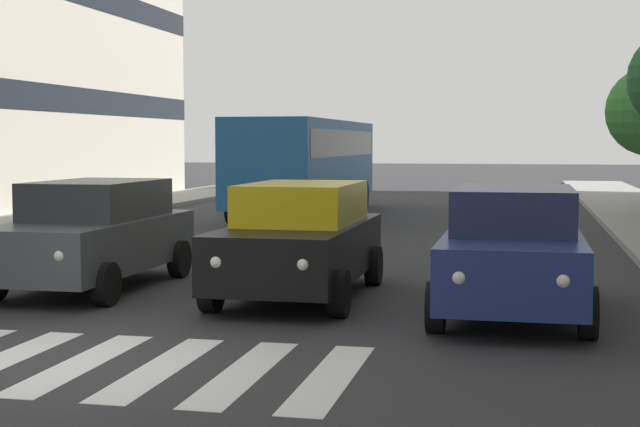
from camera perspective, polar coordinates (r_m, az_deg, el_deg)
ground_plane at (r=10.49m, az=-16.65°, el=-8.69°), size 180.00×180.00×0.00m
crosswalk_markings at (r=10.49m, az=-16.65°, el=-8.67°), size 6.75×2.80×0.01m
car_0 at (r=12.89m, az=11.77°, el=-2.17°), size 2.02×4.44×1.72m
car_1 at (r=13.99m, az=-1.22°, el=-1.57°), size 2.02×4.44×1.72m
car_2 at (r=15.28m, az=-13.71°, el=-1.18°), size 2.02×4.44×1.72m
bus_behind_traffic at (r=29.35m, az=-0.81°, el=3.49°), size 2.78×10.50×3.00m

